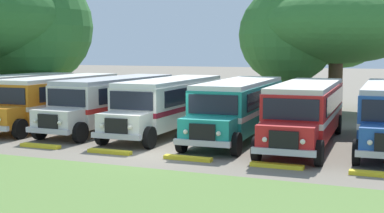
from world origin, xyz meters
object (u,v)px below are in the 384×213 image
(broad_shade_tree, at_px, (337,26))
(parked_bus_slot_3, at_px, (170,102))
(parked_bus_slot_5, at_px, (306,110))
(parked_bus_slot_4, at_px, (239,106))
(parked_bus_slot_1, at_px, (58,98))
(parked_bus_slot_2, at_px, (114,100))
(parked_bus_slot_0, at_px, (11,96))

(broad_shade_tree, bearing_deg, parked_bus_slot_3, -121.64)
(parked_bus_slot_5, bearing_deg, parked_bus_slot_4, -102.13)
(parked_bus_slot_1, relative_size, parked_bus_slot_5, 1.00)
(parked_bus_slot_2, bearing_deg, parked_bus_slot_4, 89.43)
(parked_bus_slot_0, distance_m, parked_bus_slot_1, 3.59)
(parked_bus_slot_5, bearing_deg, broad_shade_tree, 178.98)
(parked_bus_slot_0, height_order, parked_bus_slot_4, same)
(parked_bus_slot_2, distance_m, parked_bus_slot_4, 7.39)
(parked_bus_slot_0, xyz_separation_m, parked_bus_slot_1, (3.59, -0.17, 0.00))
(parked_bus_slot_3, xyz_separation_m, broad_shade_tree, (7.12, 11.55, 4.39))
(parked_bus_slot_3, bearing_deg, parked_bus_slot_2, -92.60)
(parked_bus_slot_2, bearing_deg, parked_bus_slot_0, -87.89)
(parked_bus_slot_0, bearing_deg, parked_bus_slot_2, 90.29)
(parked_bus_slot_3, relative_size, parked_bus_slot_4, 1.00)
(parked_bus_slot_2, relative_size, parked_bus_slot_5, 1.00)
(broad_shade_tree, bearing_deg, parked_bus_slot_1, -140.64)
(parked_bus_slot_1, bearing_deg, parked_bus_slot_5, 86.10)
(parked_bus_slot_2, height_order, parked_bus_slot_4, same)
(parked_bus_slot_0, distance_m, parked_bus_slot_2, 7.22)
(parked_bus_slot_1, relative_size, parked_bus_slot_2, 1.00)
(parked_bus_slot_3, height_order, parked_bus_slot_5, same)
(parked_bus_slot_1, relative_size, broad_shade_tree, 0.84)
(parked_bus_slot_0, xyz_separation_m, parked_bus_slot_5, (18.08, -0.84, 0.00))
(parked_bus_slot_0, relative_size, parked_bus_slot_3, 1.00)
(parked_bus_slot_5, height_order, broad_shade_tree, broad_shade_tree)
(parked_bus_slot_1, xyz_separation_m, parked_bus_slot_2, (3.64, 0.22, 0.00))
(parked_bus_slot_0, bearing_deg, parked_bus_slot_3, 89.56)
(parked_bus_slot_4, height_order, broad_shade_tree, broad_shade_tree)
(parked_bus_slot_2, distance_m, parked_bus_slot_3, 3.47)
(parked_bus_slot_0, distance_m, parked_bus_slot_3, 10.69)
(parked_bus_slot_3, height_order, parked_bus_slot_4, same)
(parked_bus_slot_3, xyz_separation_m, parked_bus_slot_4, (3.92, -0.18, 0.00))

